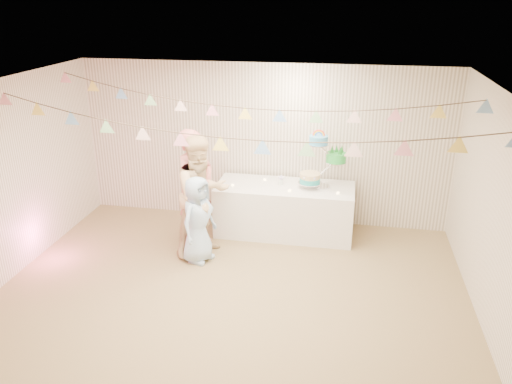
% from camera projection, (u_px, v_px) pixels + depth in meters
% --- Properties ---
extents(floor, '(6.00, 6.00, 0.00)m').
position_uv_depth(floor, '(229.00, 299.00, 6.29)').
color(floor, olive).
rests_on(floor, ground).
extents(ceiling, '(6.00, 6.00, 0.00)m').
position_uv_depth(ceiling, '(224.00, 92.00, 5.32)').
color(ceiling, silver).
rests_on(ceiling, ground).
extents(back_wall, '(6.00, 6.00, 0.00)m').
position_uv_depth(back_wall, '(263.00, 144.00, 8.09)').
color(back_wall, silver).
rests_on(back_wall, ground).
extents(front_wall, '(6.00, 6.00, 0.00)m').
position_uv_depth(front_wall, '(143.00, 341.00, 3.53)').
color(front_wall, silver).
rests_on(front_wall, ground).
extents(right_wall, '(5.00, 5.00, 0.00)m').
position_uv_depth(right_wall, '(501.00, 224.00, 5.30)').
color(right_wall, silver).
rests_on(right_wall, ground).
extents(table, '(2.13, 0.85, 0.80)m').
position_uv_depth(table, '(284.00, 209.00, 7.88)').
color(table, silver).
rests_on(table, floor).
extents(cake_stand, '(0.76, 0.45, 0.85)m').
position_uv_depth(cake_stand, '(322.00, 164.00, 7.55)').
color(cake_stand, silver).
rests_on(cake_stand, table).
extents(cake_bottom, '(0.31, 0.31, 0.15)m').
position_uv_depth(cake_bottom, '(311.00, 186.00, 7.65)').
color(cake_bottom, teal).
rests_on(cake_bottom, cake_stand).
extents(cake_middle, '(0.27, 0.27, 0.22)m').
position_uv_depth(cake_middle, '(334.00, 167.00, 7.63)').
color(cake_middle, green).
rests_on(cake_middle, cake_stand).
extents(cake_top_tier, '(0.25, 0.25, 0.19)m').
position_uv_depth(cake_top_tier, '(319.00, 152.00, 7.46)').
color(cake_top_tier, '#3D90C1').
rests_on(cake_top_tier, cake_stand).
extents(platter, '(0.33, 0.33, 0.02)m').
position_uv_depth(platter, '(252.00, 187.00, 7.79)').
color(platter, white).
rests_on(platter, table).
extents(posy, '(0.13, 0.13, 0.15)m').
position_uv_depth(posy, '(281.00, 183.00, 7.78)').
color(posy, white).
rests_on(posy, table).
extents(person_adult_a, '(0.69, 0.78, 1.79)m').
position_uv_depth(person_adult_a, '(195.00, 189.00, 7.37)').
color(person_adult_a, '#D16F6D').
rests_on(person_adult_a, floor).
extents(person_adult_b, '(1.09, 1.10, 1.79)m').
position_uv_depth(person_adult_b, '(202.00, 196.00, 7.10)').
color(person_adult_b, '#DBB687').
rests_on(person_adult_b, floor).
extents(person_child, '(0.60, 0.72, 1.27)m').
position_uv_depth(person_child, '(198.00, 220.00, 6.98)').
color(person_child, '#A3C3E7').
rests_on(person_child, floor).
extents(bunting_back, '(5.60, 1.10, 0.40)m').
position_uv_depth(bunting_back, '(245.00, 96.00, 6.42)').
color(bunting_back, pink).
rests_on(bunting_back, ceiling).
extents(bunting_front, '(5.60, 0.90, 0.36)m').
position_uv_depth(bunting_front, '(220.00, 122.00, 5.25)').
color(bunting_front, '#72A5E5').
rests_on(bunting_front, ceiling).
extents(tealight_0, '(0.04, 0.04, 0.03)m').
position_uv_depth(tealight_0, '(233.00, 185.00, 7.73)').
color(tealight_0, '#FFD88C').
rests_on(tealight_0, table).
extents(tealight_1, '(0.04, 0.04, 0.03)m').
position_uv_depth(tealight_1, '(265.00, 180.00, 7.95)').
color(tealight_1, '#FFD88C').
rests_on(tealight_1, table).
extents(tealight_2, '(0.04, 0.04, 0.03)m').
position_uv_depth(tealight_2, '(290.00, 191.00, 7.51)').
color(tealight_2, '#FFD88C').
rests_on(tealight_2, table).
extents(tealight_3, '(0.04, 0.04, 0.03)m').
position_uv_depth(tealight_3, '(309.00, 182.00, 7.87)').
color(tealight_3, '#FFD88C').
rests_on(tealight_3, table).
extents(tealight_4, '(0.04, 0.04, 0.03)m').
position_uv_depth(tealight_4, '(338.00, 193.00, 7.43)').
color(tealight_4, '#FFD88C').
rests_on(tealight_4, table).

